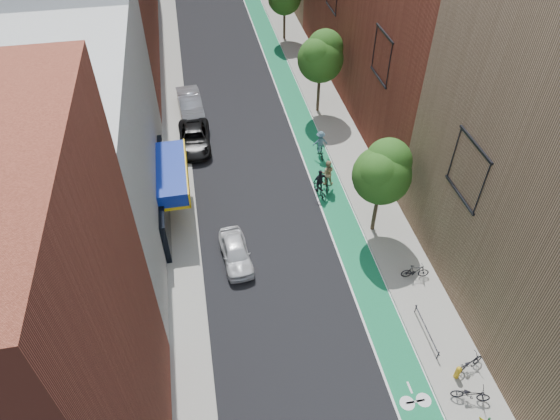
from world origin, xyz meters
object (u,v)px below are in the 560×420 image
cyclist_lane_far (320,145)px  cyclist_lane_near (327,177)px  parked_car_black (194,138)px  fire_hydrant (458,372)px  parked_car_silver (190,105)px  parked_car_white (236,252)px  cyclist_lane_mid (320,186)px

cyclist_lane_far → cyclist_lane_near: bearing=80.5°
parked_car_black → fire_hydrant: parked_car_black is taller
fire_hydrant → parked_car_silver: bearing=112.8°
parked_car_white → cyclist_lane_mid: size_ratio=1.90×
parked_car_white → cyclist_lane_far: cyclist_lane_far is taller
parked_car_white → parked_car_silver: (-1.60, 16.51, 0.18)m
parked_car_silver → cyclist_lane_mid: (7.80, -11.81, -0.07)m
cyclist_lane_near → cyclist_lane_mid: size_ratio=1.09×
parked_car_white → cyclist_lane_far: 11.56m
parked_car_white → parked_car_silver: size_ratio=0.76×
cyclist_lane_far → parked_car_white: bearing=48.5°
parked_car_silver → cyclist_lane_mid: bearing=-60.9°
parked_car_white → parked_car_silver: 16.59m
parked_car_white → fire_hydrant: parked_car_white is taller
parked_car_silver → cyclist_lane_far: size_ratio=2.47×
parked_car_silver → parked_car_white: bearing=-88.8°
parked_car_black → parked_car_silver: bearing=91.8°
parked_car_white → cyclist_lane_near: size_ratio=1.74×
parked_car_white → cyclist_lane_mid: 7.78m
parked_car_silver → cyclist_lane_near: cyclist_lane_near is taller
parked_car_black → cyclist_lane_far: 9.38m
cyclist_lane_far → parked_car_silver: bearing=-42.7°
parked_car_white → parked_car_black: size_ratio=0.77×
parked_car_silver → fire_hydrant: size_ratio=6.41×
parked_car_black → cyclist_lane_mid: bearing=-41.0°
cyclist_lane_far → fire_hydrant: size_ratio=2.59×
parked_car_white → fire_hydrant: (9.31, -9.39, -0.09)m
parked_car_black → fire_hydrant: 23.94m
cyclist_lane_far → fire_hydrant: cyclist_lane_far is taller
cyclist_lane_mid → parked_car_silver: bearing=-70.7°
parked_car_black → cyclist_lane_far: bearing=-16.6°
cyclist_lane_near → cyclist_lane_mid: 0.91m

